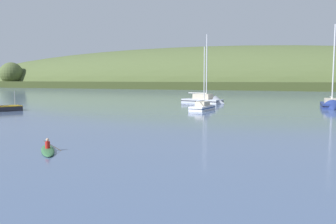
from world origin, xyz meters
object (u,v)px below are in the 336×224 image
at_px(sailboat_midwater_white, 204,108).
at_px(canoe_with_paddler, 48,150).
at_px(sailboat_near_mooring, 332,107).
at_px(sailboat_far_left, 207,102).

relative_size(sailboat_midwater_white, canoe_with_paddler, 2.91).
height_order(sailboat_near_mooring, sailboat_midwater_white, sailboat_near_mooring).
distance_m(sailboat_near_mooring, sailboat_far_left, 23.18).
xyz_separation_m(sailboat_midwater_white, canoe_with_paddler, (2.63, -35.19, -0.23)).
height_order(sailboat_far_left, canoe_with_paddler, sailboat_far_left).
bearing_deg(sailboat_midwater_white, sailboat_far_left, 18.33).
distance_m(sailboat_far_left, canoe_with_paddler, 49.82).
xyz_separation_m(sailboat_far_left, canoe_with_paddler, (7.68, -49.23, -0.27)).
height_order(sailboat_midwater_white, sailboat_far_left, sailboat_far_left).
relative_size(sailboat_near_mooring, sailboat_far_left, 1.02).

